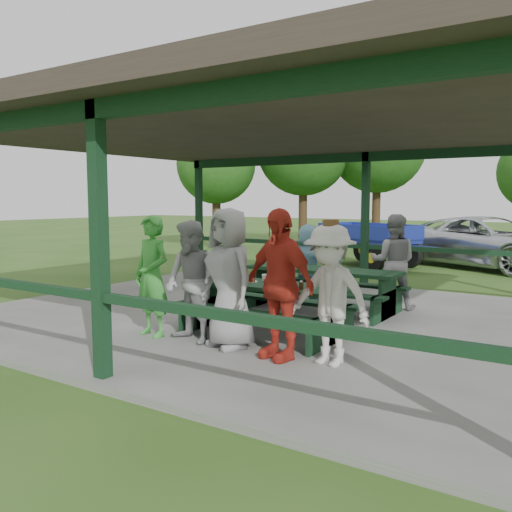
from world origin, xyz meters
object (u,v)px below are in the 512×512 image
Objects in this scene: contestant_grey_mid at (229,278)px; pickup_truck at (488,242)px; contestant_grey_left at (191,282)px; contestant_white_fedora at (330,295)px; picnic_table_near at (266,303)px; contestant_red at (279,284)px; spectator_lblue at (308,262)px; spectator_grey at (393,262)px; contestant_green at (152,276)px; farm_trailer at (369,244)px; picnic_table_far at (322,284)px; spectator_blue at (281,252)px.

contestant_grey_mid reaches higher than pickup_truck.
contestant_white_fedora is at bearing 16.17° from contestant_grey_left.
contestant_grey_left reaches higher than pickup_truck.
picnic_table_near is 1.32× the size of contestant_red.
spectator_grey reaches higher than spectator_lblue.
contestant_green is at bearing -166.90° from pickup_truck.
contestant_white_fedora is 11.61m from pickup_truck.
contestant_green is 1.01× the size of contestant_white_fedora.
spectator_lblue is at bearing -56.68° from farm_trailer.
picnic_table_far is (-0.09, 2.00, 0.01)m from picnic_table_near.
farm_trailer is (-2.95, 6.34, -0.25)m from spectator_grey.
spectator_blue is (-1.20, 4.44, -0.02)m from contestant_grey_left.
contestant_grey_mid reaches higher than farm_trailer.
contestant_red is 0.46× the size of farm_trailer.
spectator_lblue reaches higher than pickup_truck.
contestant_red is at bearing -50.25° from picnic_table_near.
picnic_table_near is at bearing -87.52° from picnic_table_far.
contestant_white_fedora is 1.02× the size of spectator_grey.
contestant_green is at bearing -63.94° from farm_trailer.
spectator_lblue reaches higher than farm_trailer.
contestant_grey_left is 1.39m from contestant_red.
contestant_red is 1.13× the size of spectator_blue.
spectator_grey is at bearing 41.24° from picnic_table_far.
contestant_green is 2.73m from contestant_white_fedora.
farm_trailer is at bearing 111.04° from contestant_grey_left.
contestant_grey_left is 1.02× the size of spectator_blue.
contestant_grey_mid reaches higher than picnic_table_far.
contestant_green is at bearing -112.98° from picnic_table_far.
contestant_grey_mid is at bearing -160.81° from pickup_truck.
picnic_table_far is at bearing 158.49° from spectator_blue.
contestant_grey_left is (-0.63, -0.92, 0.37)m from picnic_table_near.
farm_trailer is (-0.22, 5.69, -0.22)m from spectator_blue.
contestant_grey_left is 0.59m from contestant_grey_mid.
spectator_blue is 7.84m from pickup_truck.
contestant_grey_mid is at bearing -56.70° from farm_trailer.
picnic_table_near is at bearing 137.05° from spectator_blue.
contestant_red is at bearing 13.51° from contestant_grey_left.
spectator_lblue is at bearing 105.44° from picnic_table_near.
contestant_white_fedora is (0.64, 0.10, -0.09)m from contestant_red.
picnic_table_near is 1.27m from contestant_red.
picnic_table_far is 1.85× the size of spectator_lblue.
spectator_grey is (0.14, 3.77, -0.08)m from contestant_red.
picnic_table_near is 1.65m from contestant_white_fedora.
spectator_grey is at bearing 81.02° from contestant_grey_left.
farm_trailer is at bearing 115.88° from contestant_white_fedora.
spectator_grey is (1.67, 0.08, 0.10)m from spectator_lblue.
contestant_red is 0.33× the size of pickup_truck.
spectator_lblue is at bearing 131.14° from picnic_table_far.
contestant_white_fedora is at bearing -30.15° from picnic_table_near.
spectator_lblue is 0.88× the size of spectator_grey.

